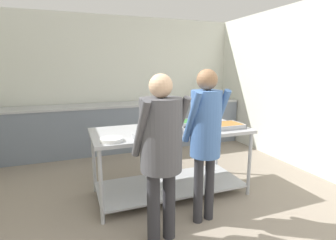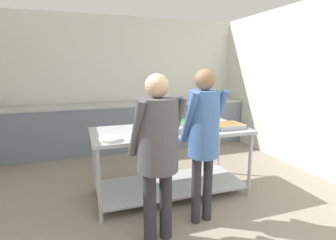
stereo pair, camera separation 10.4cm
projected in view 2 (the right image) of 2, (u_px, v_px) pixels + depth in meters
name	position (u px, v px, depth m)	size (l,w,h in m)	color
wall_rear	(128.00, 82.00, 5.51)	(4.87, 0.06, 2.65)	silver
wall_right	(299.00, 87.00, 4.26)	(0.06, 4.49, 2.65)	silver
back_counter	(132.00, 126.00, 5.34)	(4.71, 0.65, 0.93)	slate
serving_counter	(171.00, 150.00, 3.37)	(1.96, 0.89, 0.87)	#ADAFB5
plate_stack	(110.00, 139.00, 2.79)	(0.24, 0.24, 0.04)	white
sauce_pan	(144.00, 134.00, 2.92)	(0.43, 0.29, 0.06)	#ADAFB5
broccoli_bowl	(172.00, 129.00, 3.12)	(0.25, 0.25, 0.12)	#B2B2B7
serving_tray_roast	(188.00, 123.00, 3.56)	(0.37, 0.29, 0.05)	#ADAFB5
serving_tray_vegetables	(227.00, 126.00, 3.38)	(0.39, 0.33, 0.05)	#ADAFB5
guest_serving_left	(157.00, 143.00, 2.35)	(0.52, 0.39, 1.59)	#2D2D33
guest_serving_right	(204.00, 130.00, 2.66)	(0.43, 0.34, 1.63)	#2D2D33
water_bottle	(208.00, 94.00, 5.73)	(0.07, 0.07, 0.30)	#23602D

